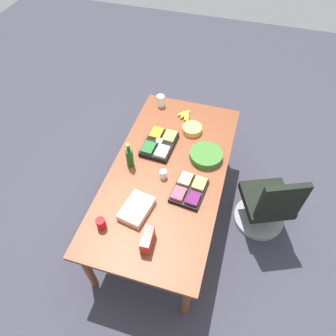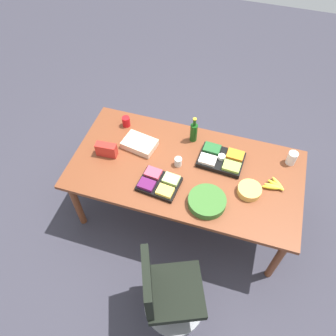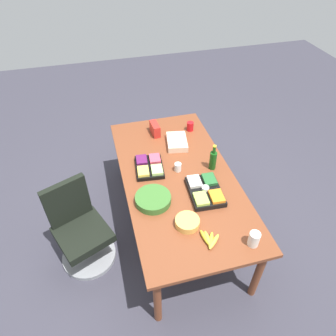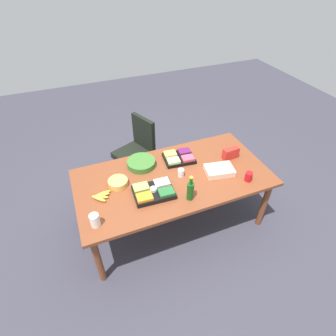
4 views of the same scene
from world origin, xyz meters
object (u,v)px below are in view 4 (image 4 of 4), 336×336
conference_table (173,181)px  mayo_jar (95,220)px  office_chair (137,156)px  banana_bunch (101,196)px  sheet_cake (219,170)px  salad_bowl (141,163)px  red_solo_cup (249,177)px  wine_bottle (190,190)px  veggie_tray (154,191)px  paper_cup (181,173)px  chip_bowl (118,183)px  chip_bag_red (231,153)px  fruit_platter (179,158)px

conference_table → mayo_jar: 1.02m
office_chair → banana_bunch: size_ratio=4.43×
sheet_cake → mayo_jar: bearing=-171.1°
banana_bunch → salad_bowl: (0.55, 0.35, 0.01)m
red_solo_cup → wine_bottle: size_ratio=0.37×
veggie_tray → paper_cup: size_ratio=4.85×
paper_cup → red_solo_cup: bearing=-27.6°
mayo_jar → chip_bowl: size_ratio=0.64×
veggie_tray → chip_bag_red: bearing=12.5°
office_chair → paper_cup: size_ratio=10.37×
chip_bag_red → paper_cup: bearing=-173.5°
paper_cup → salad_bowl: size_ratio=0.27×
sheet_cake → red_solo_cup: bearing=-45.1°
mayo_jar → office_chair: bearing=60.8°
banana_bunch → wine_bottle: 0.93m
veggie_tray → paper_cup: (0.38, 0.16, 0.01)m
office_chair → chip_bowl: size_ratio=4.38×
mayo_jar → fruit_platter: mayo_jar is taller
paper_cup → chip_bowl: bearing=170.4°
veggie_tray → red_solo_cup: (1.05, -0.19, 0.02)m
mayo_jar → banana_bunch: (0.11, 0.34, -0.04)m
conference_table → chip_bag_red: bearing=4.3°
salad_bowl → veggie_tray: bearing=-92.6°
wine_bottle → veggie_tray: bearing=148.8°
sheet_cake → fruit_platter: 0.52m
veggie_tray → chip_bowl: veggie_tray is taller
wine_bottle → salad_bowl: wine_bottle is taller
conference_table → salad_bowl: size_ratio=6.55×
office_chair → paper_cup: bearing=-77.8°
mayo_jar → sheet_cake: bearing=8.9°
conference_table → chip_bag_red: (0.78, 0.06, 0.14)m
chip_bag_red → salad_bowl: size_ratio=0.60×
conference_table → veggie_tray: size_ratio=5.02×
sheet_cake → chip_bowl: size_ratio=1.50×
conference_table → wine_bottle: 0.42m
office_chair → paper_cup: office_chair is taller
veggie_tray → salad_bowl: bearing=87.4°
chip_bag_red → veggie_tray: 1.11m
wine_bottle → chip_bowl: bearing=143.4°
chip_bag_red → red_solo_cup: 0.43m
mayo_jar → fruit_platter: (1.12, 0.62, -0.04)m
chip_bowl → mayo_jar: bearing=-125.3°
office_chair → banana_bunch: office_chair is taller
banana_bunch → sheet_cake: (1.34, -0.11, 0.01)m
banana_bunch → mayo_jar: bearing=-108.5°
conference_table → veggie_tray: bearing=-149.1°
office_chair → salad_bowl: 0.86m
banana_bunch → sheet_cake: size_ratio=0.66×
veggie_tray → wine_bottle: bearing=-31.2°
red_solo_cup → wine_bottle: 0.72m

